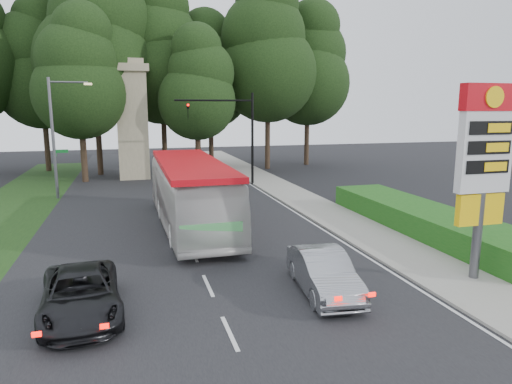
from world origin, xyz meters
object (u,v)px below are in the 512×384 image
object	(u,v)px
monument	(132,119)
sedan_silver	(323,272)
traffic_signal_mast	(236,126)
transit_bus	(190,194)
suv_charcoal	(81,294)
streetlight_signs	(56,133)
gas_station_pylon	(485,156)

from	to	relation	value
monument	sedan_silver	world-z (taller)	monument
traffic_signal_mast	monument	size ratio (longest dim) A/B	0.72
transit_bus	suv_charcoal	size ratio (longest dim) A/B	2.58
streetlight_signs	sedan_silver	xyz separation A→B (m)	(10.58, -19.59, -3.73)
traffic_signal_mast	suv_charcoal	bearing A→B (deg)	-114.47
gas_station_pylon	sedan_silver	xyz separation A→B (m)	(-5.61, 0.42, -3.74)
monument	transit_bus	size ratio (longest dim) A/B	0.81
transit_bus	sedan_silver	world-z (taller)	transit_bus
gas_station_pylon	streetlight_signs	xyz separation A→B (m)	(-16.19, 20.01, -0.01)
streetlight_signs	sedan_silver	bearing A→B (deg)	-61.64
gas_station_pylon	transit_bus	distance (m)	13.57
transit_bus	monument	bearing A→B (deg)	96.75
traffic_signal_mast	monument	xyz separation A→B (m)	(-7.68, 6.00, 0.43)
gas_station_pylon	suv_charcoal	xyz separation A→B (m)	(-13.17, 0.80, -3.78)
traffic_signal_mast	streetlight_signs	xyz separation A→B (m)	(-12.67, -1.99, -0.23)
streetlight_signs	transit_bus	size ratio (longest dim) A/B	0.65
transit_bus	suv_charcoal	bearing A→B (deg)	-116.98
gas_station_pylon	sedan_silver	bearing A→B (deg)	175.71
streetlight_signs	suv_charcoal	world-z (taller)	streetlight_signs
streetlight_signs	sedan_silver	world-z (taller)	streetlight_signs
gas_station_pylon	monument	bearing A→B (deg)	111.80
monument	suv_charcoal	bearing A→B (deg)	-94.14
streetlight_signs	sedan_silver	size ratio (longest dim) A/B	1.85
traffic_signal_mast	sedan_silver	bearing A→B (deg)	-95.53
sedan_silver	monument	bearing A→B (deg)	107.35
sedan_silver	gas_station_pylon	bearing A→B (deg)	1.60
monument	traffic_signal_mast	bearing A→B (deg)	-38.00
monument	sedan_silver	bearing A→B (deg)	-78.55
traffic_signal_mast	transit_bus	xyz separation A→B (m)	(-5.18, -11.96, -2.95)
gas_station_pylon	transit_bus	size ratio (longest dim) A/B	0.55
traffic_signal_mast	transit_bus	size ratio (longest dim) A/B	0.58
transit_bus	sedan_silver	distance (m)	10.16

